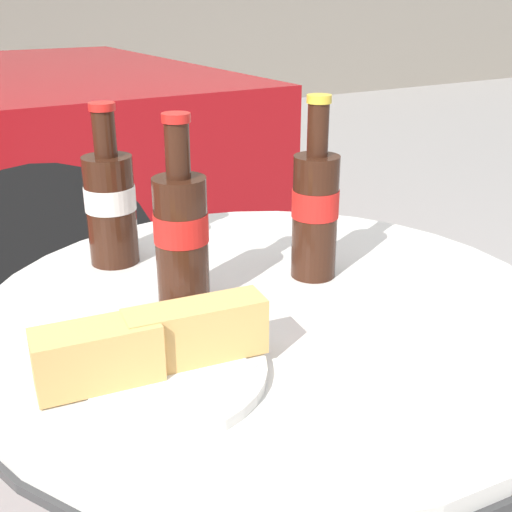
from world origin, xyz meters
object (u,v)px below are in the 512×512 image
at_px(cola_bottle_left, 315,209).
at_px(cola_bottle_center, 181,233).
at_px(bistro_table, 270,406).
at_px(cola_bottle_right, 110,203).
at_px(lunch_plate_near, 151,357).

height_order(cola_bottle_left, cola_bottle_center, cola_bottle_left).
bearing_deg(bistro_table, cola_bottle_right, 117.76).
relative_size(cola_bottle_right, lunch_plate_near, 0.96).
bearing_deg(cola_bottle_left, bistro_table, -155.81).
xyz_separation_m(cola_bottle_left, cola_bottle_center, (-0.19, 0.01, -0.00)).
distance_m(bistro_table, cola_bottle_left, 0.27).
bearing_deg(cola_bottle_center, cola_bottle_left, -4.58).
xyz_separation_m(cola_bottle_right, cola_bottle_center, (0.03, -0.17, 0.00)).
bearing_deg(cola_bottle_right, lunch_plate_near, -103.20).
height_order(bistro_table, cola_bottle_center, cola_bottle_center).
bearing_deg(bistro_table, cola_bottle_left, 24.19).
height_order(cola_bottle_left, lunch_plate_near, cola_bottle_left).
bearing_deg(cola_bottle_left, lunch_plate_near, -156.47).
height_order(bistro_table, lunch_plate_near, lunch_plate_near).
bearing_deg(lunch_plate_near, cola_bottle_left, 23.53).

